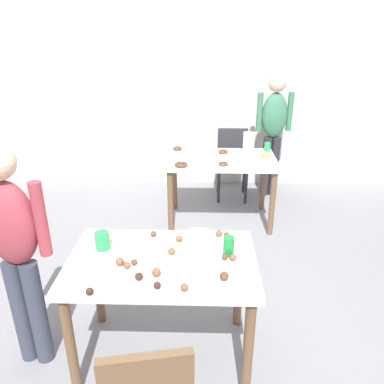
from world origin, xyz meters
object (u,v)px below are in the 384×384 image
Objects in this scene: person_girl_near at (14,243)px; person_adult_far at (274,126)px; dining_table_near at (162,275)px; mixing_bowl at (198,240)px; soda_can at (229,246)px; chair_far_table at (232,159)px; dining_table_far at (221,167)px; pitcher_far at (249,142)px.

person_girl_near is 3.40m from person_adult_far.
dining_table_near is 0.74× the size of person_adult_far.
soda_can is at bearing -30.18° from mixing_bowl.
chair_far_table is 2.56m from mixing_bowl.
person_adult_far reaches higher than dining_table_far.
dining_table_near is 0.31m from mixing_bowl.
mixing_bowl is 0.83× the size of pitcher_far.
chair_far_table is at bearing 76.92° from dining_table_near.
dining_table_far is at bearing 88.87° from soda_can.
dining_table_far is 0.77× the size of person_adult_far.
dining_table_far is 1.90m from soda_can.
chair_far_table is 7.13× the size of soda_can.
pitcher_far reaches higher than dining_table_far.
person_girl_near is at bearing -122.64° from dining_table_far.
chair_far_table is (0.18, 0.72, -0.15)m from dining_table_far.
dining_table_near is at bearing -141.95° from mixing_bowl.
person_adult_far is at bearing 56.21° from pitcher_far.
dining_table_near is at bearing -171.13° from soda_can.
pitcher_far is at bearing -123.79° from person_adult_far.
pitcher_far reaches higher than chair_far_table.
person_adult_far is (0.68, 0.76, 0.28)m from dining_table_far.
person_girl_near is at bearing -118.27° from chair_far_table.
dining_table_near is 2.75m from chair_far_table.
chair_far_table is at bearing 104.68° from pitcher_far.
dining_table_far is (0.44, 1.95, 0.00)m from dining_table_near.
person_girl_near is at bearing -174.65° from soda_can.
dining_table_far is 0.76m from chair_far_table.
person_adult_far reaches higher than dining_table_near.
mixing_bowl is at bearing -99.17° from chair_far_table.
dining_table_near is 0.77× the size of person_girl_near.
dining_table_near is at bearing -102.68° from dining_table_far.
soda_can reaches higher than dining_table_near.
person_adult_far is 0.66m from pitcher_far.
dining_table_near and dining_table_far have the same top height.
mixing_bowl is at bearing -109.47° from person_adult_far.
chair_far_table is 3.13m from person_girl_near.
person_girl_near is 12.09× the size of soda_can.
dining_table_near is 6.14× the size of mixing_bowl.
pitcher_far is at bearing 80.54° from soda_can.
soda_can is 0.55× the size of pitcher_far.
person_girl_near is 1.26m from soda_can.
person_adult_far is at bearing 70.53° from mixing_bowl.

